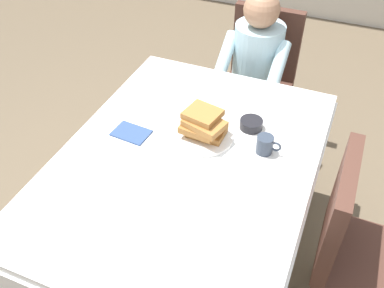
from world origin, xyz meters
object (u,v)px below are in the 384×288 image
object	(u,v)px
dining_table_main	(186,173)
spoon_near_edge	(175,180)
knife_right_of_plate	(241,150)
cup_coffee	(265,145)
diner_person	(255,64)
bowl_butter	(251,124)
fork_left_of_plate	(165,130)
chair_right_side	(353,242)
plate_breakfast	(203,136)
breakfast_stack	(203,124)
chair_diner	(260,71)

from	to	relation	value
dining_table_main	spoon_near_edge	bearing A→B (deg)	-85.88
knife_right_of_plate	cup_coffee	bearing A→B (deg)	-66.36
diner_person	bowl_butter	distance (m)	0.72
diner_person	fork_left_of_plate	bearing A→B (deg)	77.04
chair_right_side	knife_right_of_plate	world-z (taller)	chair_right_side
spoon_near_edge	fork_left_of_plate	bearing A→B (deg)	116.44
chair_right_side	plate_breakfast	xyz separation A→B (m)	(-0.75, 0.16, 0.22)
cup_coffee	knife_right_of_plate	world-z (taller)	cup_coffee
chair_right_side	plate_breakfast	bearing A→B (deg)	-102.31
bowl_butter	spoon_near_edge	bearing A→B (deg)	-112.84
diner_person	knife_right_of_plate	size ratio (longest dim) A/B	5.60
dining_table_main	bowl_butter	xyz separation A→B (m)	(0.20, 0.32, 0.11)
diner_person	plate_breakfast	bearing A→B (deg)	89.31
bowl_butter	breakfast_stack	bearing A→B (deg)	-139.54
diner_person	breakfast_stack	distance (m)	0.86
plate_breakfast	breakfast_stack	bearing A→B (deg)	-146.37
chair_right_side	breakfast_stack	distance (m)	0.82
chair_diner	chair_right_side	distance (m)	1.38
cup_coffee	knife_right_of_plate	bearing A→B (deg)	-161.05
diner_person	cup_coffee	xyz separation A→B (m)	(0.28, -0.84, 0.11)
diner_person	fork_left_of_plate	distance (m)	0.90
plate_breakfast	breakfast_stack	xyz separation A→B (m)	(-0.00, -0.00, 0.07)
fork_left_of_plate	knife_right_of_plate	bearing A→B (deg)	-86.32
breakfast_stack	fork_left_of_plate	xyz separation A→B (m)	(-0.19, -0.02, -0.08)
plate_breakfast	breakfast_stack	size ratio (longest dim) A/B	1.31
breakfast_stack	fork_left_of_plate	distance (m)	0.20
dining_table_main	fork_left_of_plate	size ratio (longest dim) A/B	8.47
chair_right_side	breakfast_stack	xyz separation A→B (m)	(-0.75, 0.16, 0.29)
chair_diner	cup_coffee	distance (m)	1.06
dining_table_main	knife_right_of_plate	size ratio (longest dim) A/B	7.62
chair_diner	knife_right_of_plate	bearing A→B (deg)	99.93
chair_diner	diner_person	distance (m)	0.21
chair_diner	breakfast_stack	xyz separation A→B (m)	(-0.01, -1.01, 0.29)
bowl_butter	knife_right_of_plate	xyz separation A→B (m)	(0.01, -0.18, -0.02)
chair_diner	spoon_near_edge	distance (m)	1.33
breakfast_stack	spoon_near_edge	xyz separation A→B (m)	(-0.01, -0.30, -0.08)
spoon_near_edge	knife_right_of_plate	bearing A→B (deg)	49.14
diner_person	bowl_butter	world-z (taller)	diner_person
chair_right_side	breakfast_stack	world-z (taller)	chair_right_side
plate_breakfast	bowl_butter	bearing A→B (deg)	40.50
knife_right_of_plate	dining_table_main	bearing A→B (deg)	128.91
dining_table_main	cup_coffee	size ratio (longest dim) A/B	13.49
dining_table_main	bowl_butter	world-z (taller)	bowl_butter
cup_coffee	knife_right_of_plate	xyz separation A→B (m)	(-0.10, -0.03, -0.04)
plate_breakfast	spoon_near_edge	xyz separation A→B (m)	(-0.01, -0.31, -0.01)
diner_person	knife_right_of_plate	xyz separation A→B (m)	(0.18, -0.87, 0.07)
bowl_butter	fork_left_of_plate	bearing A→B (deg)	-154.67
fork_left_of_plate	breakfast_stack	bearing A→B (deg)	-80.51
cup_coffee	chair_right_side	bearing A→B (deg)	-21.09
plate_breakfast	cup_coffee	xyz separation A→B (m)	(0.29, 0.01, 0.03)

